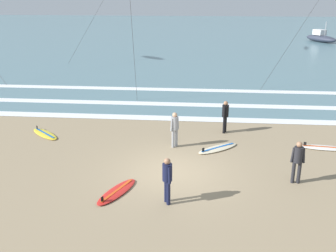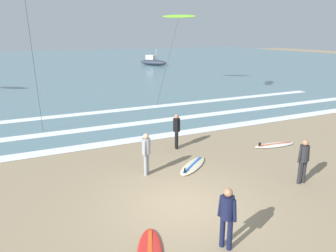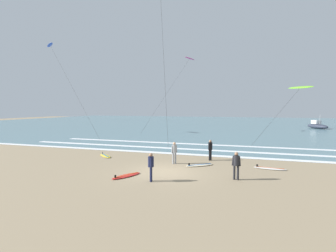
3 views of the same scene
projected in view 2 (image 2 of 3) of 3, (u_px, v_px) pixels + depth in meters
The scene contains 13 objects.
ground_plane at pixel (182, 205), 10.03m from camera, with size 160.00×160.00×0.00m, color #937F60.
ocean_surface at pixel (38, 64), 54.35m from camera, with size 140.00×90.00×0.01m, color slate.
wave_foam_shoreline at pixel (88, 147), 15.10m from camera, with size 54.50×0.83×0.01m, color white.
wave_foam_mid_break at pixel (124, 125), 18.64m from camera, with size 40.31×0.80×0.01m, color white.
wave_foam_outer_break at pixel (102, 112), 21.68m from camera, with size 36.66×0.83×0.01m, color white.
surfer_foreground_main at pixel (177, 128), 14.67m from camera, with size 0.32×0.51×1.60m.
surfer_mid_group at pixel (304, 158), 11.21m from camera, with size 0.51×0.32×1.60m.
surfer_left_near at pixel (227, 213), 7.77m from camera, with size 0.32×0.49×1.60m.
surfer_background_far at pixel (146, 150), 11.92m from camera, with size 0.40×0.45×1.60m.
surfboard_left_pile at pixel (193, 166), 12.86m from camera, with size 2.01×1.78×0.25m.
surfboard_right_spare at pixel (274, 145), 15.24m from camera, with size 2.15×0.82×0.25m.
kite_lime_low_near at pixel (179, 17), 30.67m from camera, with size 7.21×8.74×6.80m.
offshore_boat at pixel (153, 62), 52.80m from camera, with size 3.93×5.39×2.70m.
Camera 2 is at (-4.27, -7.91, 5.09)m, focal length 34.89 mm.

